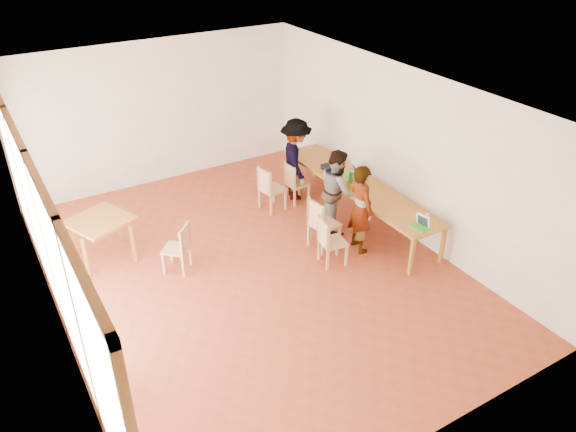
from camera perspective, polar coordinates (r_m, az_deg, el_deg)
name	(u,v)px	position (r m, az deg, el deg)	size (l,w,h in m)	color
ground	(251,269)	(9.43, -3.78, -5.38)	(8.00, 8.00, 0.00)	#A44227
wall_back	(159,113)	(12.08, -12.98, 10.17)	(6.00, 0.10, 3.00)	white
wall_front	(430,346)	(5.97, 14.25, -12.65)	(6.00, 0.10, 3.00)	white
wall_right	(398,149)	(10.21, 11.12, 6.66)	(0.10, 8.00, 3.00)	white
window_wall	(46,243)	(7.97, -23.39, -2.51)	(0.10, 8.00, 3.00)	white
ceiling	(244,93)	(8.07, -4.50, 12.36)	(6.00, 8.00, 0.04)	white
communal_table	(357,186)	(10.56, 7.05, 3.05)	(0.80, 4.00, 0.75)	#AB6D26
side_table	(100,224)	(9.86, -18.55, -0.73)	(0.90, 0.90, 0.75)	#AB6D26
chair_near	(328,237)	(9.27, 4.11, -2.15)	(0.46, 0.46, 0.46)	tan
chair_mid	(320,220)	(9.64, 3.30, -0.37)	(0.49, 0.49, 0.51)	tan
chair_far	(268,185)	(10.85, -2.00, 3.18)	(0.49, 0.49, 0.48)	tan
chair_empty	(293,179)	(11.14, 0.53, 3.76)	(0.42, 0.42, 0.46)	tan
chair_spare	(180,243)	(9.27, -10.87, -2.76)	(0.56, 0.56, 0.45)	tan
person_near	(361,209)	(9.60, 7.40, 0.75)	(0.58, 0.38, 1.60)	gray
person_mid	(337,190)	(10.20, 5.01, 2.62)	(0.76, 0.59, 1.56)	gray
person_far	(296,159)	(11.23, 0.81, 5.76)	(1.08, 0.62, 1.67)	gray
laptop_near	(421,224)	(9.30, 13.37, -0.82)	(0.28, 0.30, 0.22)	green
laptop_mid	(354,180)	(10.57, 6.74, 3.69)	(0.24, 0.26, 0.19)	green
laptop_far	(353,171)	(10.87, 6.58, 4.52)	(0.29, 0.31, 0.22)	green
yellow_mug	(350,185)	(10.38, 6.36, 3.17)	(0.12, 0.12, 0.09)	gold
green_bottle	(351,179)	(10.37, 6.38, 3.72)	(0.07, 0.07, 0.28)	#1A762C
clear_glass	(427,216)	(9.60, 13.96, 0.00)	(0.07, 0.07, 0.09)	silver
condiment_cup	(337,172)	(10.87, 4.95, 4.44)	(0.08, 0.08, 0.06)	white
pink_phone	(407,204)	(9.96, 11.97, 1.19)	(0.05, 0.10, 0.01)	#D94157
black_pouch	(328,168)	(11.00, 4.05, 4.91)	(0.16, 0.26, 0.09)	black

